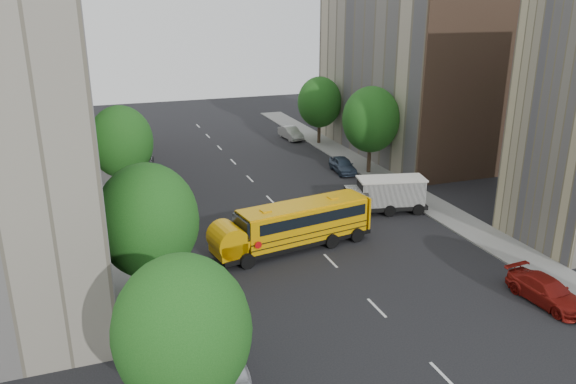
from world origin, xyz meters
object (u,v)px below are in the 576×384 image
street_tree_5 (320,102)px  parked_car_3 (547,291)px  parked_car_1 (166,216)px  street_tree_2 (121,142)px  school_bus (292,224)px  parked_car_2 (142,161)px  street_tree_0 (183,331)px  parked_car_0 (226,360)px  safari_truck (385,194)px  street_tree_1 (148,221)px  street_tree_4 (371,120)px  parked_car_5 (291,133)px  parked_car_4 (343,165)px

street_tree_5 → parked_car_3: bearing=-93.4°
parked_car_1 → street_tree_2: bearing=-76.9°
school_bus → parked_car_2: bearing=98.4°
street_tree_0 → parked_car_2: (2.20, 36.85, -3.97)m
parked_car_0 → safari_truck: bearing=-131.7°
street_tree_1 → street_tree_4: 28.43m
street_tree_0 → parked_car_5: street_tree_0 is taller
street_tree_2 → street_tree_4: 22.00m
parked_car_3 → street_tree_4: bearing=80.4°
parked_car_4 → parked_car_5: 14.22m
school_bus → parked_car_4: size_ratio=2.62×
street_tree_2 → parked_car_5: (19.80, 15.23, -4.11)m
safari_truck → school_bus: bearing=-144.1°
school_bus → parked_car_2: (-7.20, 22.26, -1.02)m
street_tree_1 → parked_car_4: bearing=43.8°
street_tree_0 → safari_truck: street_tree_0 is taller
street_tree_0 → safari_truck: 26.23m
school_bus → street_tree_4: bearing=37.3°
street_tree_1 → parked_car_0: bearing=-71.8°
street_tree_5 → parked_car_1: 27.61m
parked_car_3 → street_tree_2: bearing=124.4°
street_tree_1 → parked_car_4: 27.78m
street_tree_5 → parked_car_1: (-19.80, -18.83, -3.91)m
street_tree_4 → street_tree_5: street_tree_4 is taller
street_tree_0 → school_bus: 17.61m
street_tree_1 → street_tree_2: bearing=90.0°
parked_car_2 → parked_car_4: (17.60, -7.84, 0.05)m
parked_car_3 → street_tree_1: bearing=157.2°
parked_car_1 → parked_car_2: size_ratio=1.00×
street_tree_5 → parked_car_4: size_ratio=1.79×
street_tree_5 → parked_car_4: 11.89m
parked_car_5 → street_tree_4: bearing=-85.9°
street_tree_1 → street_tree_4: street_tree_4 is taller
street_tree_1 → street_tree_5: bearing=53.7°
street_tree_0 → parked_car_1: size_ratio=1.54×
parked_car_0 → parked_car_1: parked_car_1 is taller
street_tree_5 → parked_car_5: (-2.20, 3.23, -3.98)m
street_tree_5 → parked_car_4: (-2.20, -10.98, -3.99)m
parked_car_3 → parked_car_2: bearing=113.3°
school_bus → parked_car_5: size_ratio=2.52×
street_tree_2 → parked_car_5: street_tree_2 is taller
parked_car_4 → safari_truck: bearing=-92.3°
parked_car_1 → parked_car_3: parked_car_1 is taller
parked_car_0 → parked_car_1: bearing=-84.9°
street_tree_5 → parked_car_2: bearing=-171.0°
safari_truck → parked_car_0: (-16.16, -15.14, -0.70)m
street_tree_0 → street_tree_1: (0.00, 10.00, 0.31)m
street_tree_0 → street_tree_1: street_tree_1 is taller
street_tree_2 → parked_car_3: size_ratio=1.64×
parked_car_0 → parked_car_3: bearing=-174.4°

